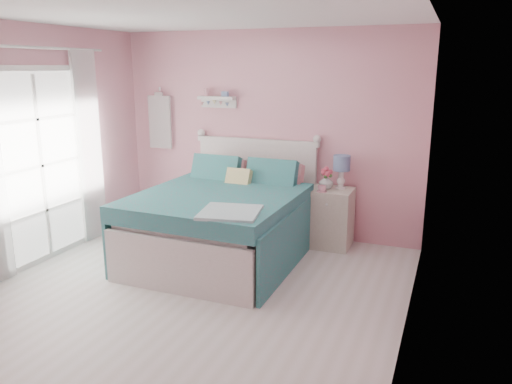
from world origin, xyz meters
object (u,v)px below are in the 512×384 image
Objects in this scene: bed at (224,222)px; vase at (326,182)px; nightstand at (331,218)px; table_lamp at (342,166)px; teacup at (322,189)px.

vase is at bearing 40.47° from bed.
bed is 1.33m from nightstand.
nightstand is (1.05, 0.81, -0.05)m from bed.
nightstand is 0.45m from vase.
table_lamp is (1.14, 0.89, 0.58)m from bed.
vase is at bearing -176.69° from nightstand.
vase is at bearing 86.91° from teacup.
vase is at bearing -152.75° from table_lamp.
table_lamp reaches higher than nightstand.
bed is at bearing -142.14° from table_lamp.
teacup reaches higher than nightstand.
teacup is (0.97, 0.64, 0.34)m from bed.
teacup is at bearing 34.46° from bed.
teacup is at bearing -115.71° from nightstand.
bed is 22.41× the size of teacup.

